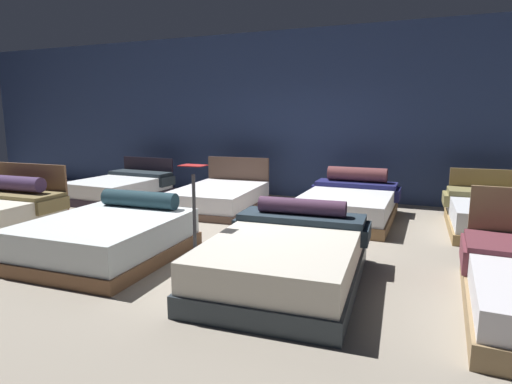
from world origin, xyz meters
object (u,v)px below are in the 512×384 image
Objects in this scene: price_sign at (195,228)px; bed_7 at (504,216)px; bed_2 at (285,258)px; bed_6 at (348,204)px; bed_5 at (219,198)px; bed_1 at (107,237)px; bed_4 at (121,188)px.

bed_7 is at bearing 40.84° from price_sign.
bed_2 is 1.02× the size of bed_6.
bed_5 is 2.42m from bed_6.
bed_2 is 3.08m from bed_6.
price_sign reaches higher than bed_5.
bed_7 is (4.74, 0.12, 0.03)m from bed_5.
bed_6 is at bearing 50.17° from bed_1.
bed_6 is (2.41, 0.07, 0.05)m from bed_5.
bed_5 is at bearing 124.40° from bed_2.
bed_6 is at bearing 179.69° from bed_7.
bed_6 is at bearing -1.81° from bed_5.
bed_2 is 3.97m from bed_7.
bed_6 is at bearing 84.84° from bed_2.
bed_4 is 1.02× the size of bed_7.
price_sign is at bearing -71.52° from bed_5.
price_sign is (1.19, -2.95, 0.26)m from bed_5.
bed_2 is at bearing -56.00° from bed_5.
bed_1 is at bearing -127.23° from bed_6.
price_sign is at bearing -111.49° from bed_6.
bed_4 reaches higher than bed_6.
bed_1 is 3.88m from bed_4.
price_sign is at bearing -140.75° from bed_7.
price_sign is (1.19, 0.09, 0.21)m from bed_1.
bed_5 is at bearing 1.38° from bed_4.
bed_5 reaches higher than bed_4.
bed_1 is 5.70m from bed_7.
price_sign is (3.53, -3.01, 0.24)m from bed_4.
bed_1 is at bearing -175.60° from price_sign.
bed_5 reaches higher than bed_7.
bed_5 is 1.81× the size of price_sign.
bed_2 is 1.85× the size of price_sign.
bed_6 is (0.12, 3.07, -0.01)m from bed_2.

